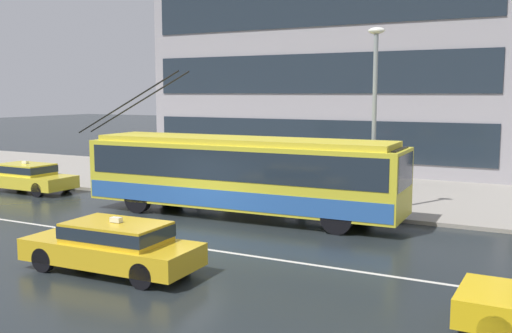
# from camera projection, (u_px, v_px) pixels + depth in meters

# --- Properties ---
(ground_plane) EXTENTS (160.00, 160.00, 0.00)m
(ground_plane) POSITION_uv_depth(u_px,v_px,m) (178.00, 233.00, 18.56)
(ground_plane) COLOR #21272A
(sidewalk_slab) EXTENTS (80.00, 10.00, 0.14)m
(sidewalk_slab) POSITION_uv_depth(u_px,v_px,m) (300.00, 187.00, 27.18)
(sidewalk_slab) COLOR gray
(sidewalk_slab) RESTS_ON ground_plane
(lane_centre_line) EXTENTS (72.00, 0.14, 0.01)m
(lane_centre_line) POSITION_uv_depth(u_px,v_px,m) (155.00, 242.00, 17.50)
(lane_centre_line) COLOR silver
(lane_centre_line) RESTS_ON ground_plane
(trolleybus) EXTENTS (13.09, 2.91, 5.27)m
(trolleybus) POSITION_uv_depth(u_px,v_px,m) (241.00, 173.00, 20.95)
(trolleybus) COLOR gold
(trolleybus) RESTS_ON ground_plane
(taxi_queued_behind_bus) EXTENTS (4.46, 1.84, 1.39)m
(taxi_queued_behind_bus) POSITION_uv_depth(u_px,v_px,m) (28.00, 176.00, 26.39)
(taxi_queued_behind_bus) COLOR yellow
(taxi_queued_behind_bus) RESTS_ON ground_plane
(taxi_oncoming_near) EXTENTS (4.62, 1.91, 1.39)m
(taxi_oncoming_near) POSITION_uv_depth(u_px,v_px,m) (113.00, 244.00, 14.51)
(taxi_oncoming_near) COLOR gold
(taxi_oncoming_near) RESTS_ON ground_plane
(bus_shelter) EXTENTS (3.67, 1.75, 2.44)m
(bus_shelter) POSITION_uv_depth(u_px,v_px,m) (244.00, 152.00, 24.32)
(bus_shelter) COLOR gray
(bus_shelter) RESTS_ON sidewalk_slab
(pedestrian_at_shelter) EXTENTS (1.16, 1.16, 2.01)m
(pedestrian_at_shelter) POSITION_uv_depth(u_px,v_px,m) (301.00, 157.00, 24.57)
(pedestrian_at_shelter) COLOR black
(pedestrian_at_shelter) RESTS_ON sidewalk_slab
(pedestrian_approaching_curb) EXTENTS (1.10, 1.10, 2.00)m
(pedestrian_approaching_curb) POSITION_uv_depth(u_px,v_px,m) (334.00, 165.00, 22.07)
(pedestrian_approaching_curb) COLOR black
(pedestrian_approaching_curb) RESTS_ON sidewalk_slab
(street_lamp) EXTENTS (0.60, 0.32, 6.59)m
(street_lamp) POSITION_uv_depth(u_px,v_px,m) (375.00, 104.00, 20.73)
(street_lamp) COLOR gray
(street_lamp) RESTS_ON sidewalk_slab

